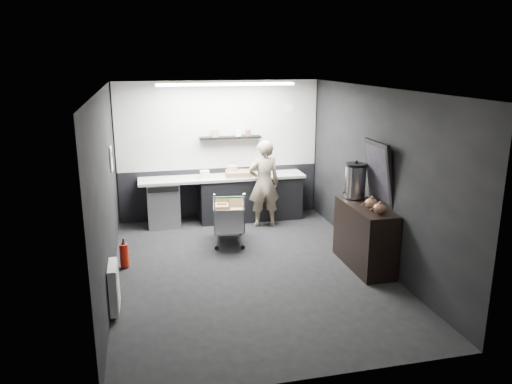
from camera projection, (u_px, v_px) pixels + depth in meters
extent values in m
plane|color=black|center=(250.00, 269.00, 7.59)|extent=(5.50, 5.50, 0.00)
plane|color=silver|center=(249.00, 89.00, 6.89)|extent=(5.50, 5.50, 0.00)
plane|color=black|center=(219.00, 150.00, 9.82)|extent=(5.50, 0.00, 5.50)
plane|color=black|center=(313.00, 254.00, 4.66)|extent=(5.50, 0.00, 5.50)
plane|color=black|center=(106.00, 192.00, 6.80)|extent=(0.00, 5.50, 5.50)
plane|color=black|center=(376.00, 176.00, 7.68)|extent=(0.00, 5.50, 5.50)
cube|color=beige|center=(219.00, 125.00, 9.68)|extent=(3.95, 0.02, 1.70)
cube|color=black|center=(220.00, 192.00, 10.03)|extent=(3.95, 0.02, 1.00)
cube|color=black|center=(230.00, 137.00, 9.68)|extent=(1.20, 0.22, 0.04)
cylinder|color=white|center=(289.00, 108.00, 9.90)|extent=(0.20, 0.03, 0.20)
cube|color=white|center=(111.00, 159.00, 7.97)|extent=(0.02, 0.30, 0.40)
cube|color=red|center=(111.00, 155.00, 7.96)|extent=(0.02, 0.22, 0.10)
cube|color=white|center=(114.00, 287.00, 6.23)|extent=(0.10, 0.50, 0.60)
cube|color=white|center=(226.00, 84.00, 8.63)|extent=(2.40, 0.20, 0.04)
cube|color=black|center=(250.00, 198.00, 9.88)|extent=(2.00, 0.56, 0.85)
cube|color=#BCBBB6|center=(223.00, 178.00, 9.64)|extent=(3.20, 0.60, 0.05)
cube|color=#9EA0A5|center=(163.00, 204.00, 9.50)|extent=(0.60, 0.58, 0.85)
cube|color=black|center=(163.00, 190.00, 9.13)|extent=(0.56, 0.02, 0.10)
imported|color=beige|center=(264.00, 183.00, 9.39)|extent=(0.61, 0.40, 1.65)
cube|color=silver|center=(229.00, 226.00, 8.64)|extent=(0.63, 0.87, 0.02)
cube|color=silver|center=(214.00, 216.00, 8.54)|extent=(0.14, 0.79, 0.42)
cube|color=silver|center=(243.00, 214.00, 8.65)|extent=(0.14, 0.79, 0.42)
cube|color=silver|center=(233.00, 222.00, 8.22)|extent=(0.51, 0.09, 0.42)
cube|color=silver|center=(225.00, 209.00, 8.96)|extent=(0.51, 0.09, 0.42)
cylinder|color=silver|center=(220.00, 242.00, 8.29)|extent=(0.02, 0.02, 0.28)
cylinder|color=silver|center=(245.00, 239.00, 8.39)|extent=(0.02, 0.02, 0.28)
cylinder|color=silver|center=(213.00, 228.00, 8.97)|extent=(0.02, 0.02, 0.28)
cylinder|color=silver|center=(237.00, 226.00, 9.06)|extent=(0.02, 0.02, 0.28)
cylinder|color=#238030|center=(233.00, 197.00, 8.05)|extent=(0.52, 0.11, 0.03)
cube|color=olive|center=(221.00, 215.00, 8.66)|extent=(0.26, 0.31, 0.36)
cube|color=olive|center=(237.00, 218.00, 8.52)|extent=(0.24, 0.29, 0.32)
cylinder|color=black|center=(220.00, 248.00, 8.32)|extent=(0.08, 0.04, 0.08)
cylinder|color=black|center=(214.00, 234.00, 9.00)|extent=(0.08, 0.04, 0.08)
cylinder|color=black|center=(246.00, 246.00, 8.42)|extent=(0.08, 0.04, 0.08)
cylinder|color=black|center=(237.00, 232.00, 9.10)|extent=(0.08, 0.04, 0.08)
cube|color=black|center=(364.00, 236.00, 7.60)|extent=(0.49, 1.30, 0.97)
cylinder|color=silver|center=(355.00, 182.00, 7.81)|extent=(0.32, 0.32, 0.50)
cylinder|color=black|center=(356.00, 165.00, 7.74)|extent=(0.32, 0.32, 0.04)
sphere|color=black|center=(356.00, 162.00, 7.72)|extent=(0.05, 0.05, 0.05)
ellipsoid|color=brown|center=(371.00, 203.00, 7.30)|extent=(0.19, 0.19, 0.16)
ellipsoid|color=brown|center=(380.00, 209.00, 7.04)|extent=(0.19, 0.19, 0.16)
cube|color=black|center=(379.00, 173.00, 7.44)|extent=(0.22, 0.76, 0.97)
cube|color=black|center=(378.00, 173.00, 7.43)|extent=(0.16, 0.65, 0.83)
cylinder|color=red|center=(124.00, 255.00, 7.61)|extent=(0.13, 0.13, 0.36)
cone|color=black|center=(123.00, 243.00, 7.56)|extent=(0.09, 0.09, 0.05)
cylinder|color=black|center=(123.00, 241.00, 7.55)|extent=(0.03, 0.03, 0.05)
cube|color=olive|center=(239.00, 174.00, 9.64)|extent=(0.54, 0.43, 0.10)
cylinder|color=beige|center=(232.00, 171.00, 9.65)|extent=(0.20, 0.20, 0.20)
cube|color=white|center=(205.00, 174.00, 9.49)|extent=(0.17, 0.14, 0.14)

